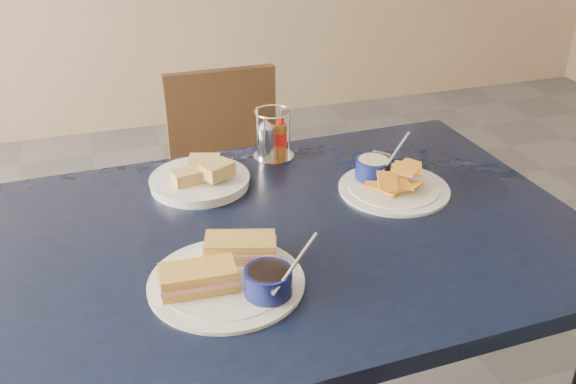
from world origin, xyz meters
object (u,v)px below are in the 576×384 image
object	(u,v)px
condiment_caddy	(272,138)
dining_table	(281,253)
bread_basket	(201,179)
sandwich_plate	(231,273)
chair_far	(230,174)
plantain_plate	(387,180)

from	to	relation	value
condiment_caddy	dining_table	bearing A→B (deg)	-103.89
bread_basket	condiment_caddy	xyz separation A→B (m)	(0.21, 0.10, 0.04)
dining_table	bread_basket	distance (m)	0.30
sandwich_plate	condiment_caddy	bearing A→B (deg)	65.32
chair_far	bread_basket	distance (m)	0.69
dining_table	bread_basket	size ratio (longest dim) A/B	5.65
plantain_plate	condiment_caddy	size ratio (longest dim) A/B	1.99
plantain_plate	condiment_caddy	bearing A→B (deg)	130.64
sandwich_plate	plantain_plate	size ratio (longest dim) A/B	1.17
chair_far	bread_basket	bearing A→B (deg)	-109.03
sandwich_plate	chair_far	bearing A→B (deg)	77.28
plantain_plate	bread_basket	xyz separation A→B (m)	(-0.43, 0.15, -0.00)
dining_table	plantain_plate	distance (m)	0.34
dining_table	plantain_plate	size ratio (longest dim) A/B	5.05
sandwich_plate	bread_basket	distance (m)	0.42
chair_far	condiment_caddy	world-z (taller)	condiment_caddy
bread_basket	sandwich_plate	bearing A→B (deg)	-93.29
dining_table	chair_far	world-z (taller)	chair_far
dining_table	condiment_caddy	distance (m)	0.39
plantain_plate	condiment_caddy	world-z (taller)	condiment_caddy
plantain_plate	dining_table	bearing A→B (deg)	-160.24
chair_far	bread_basket	xyz separation A→B (m)	(-0.20, -0.59, 0.30)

